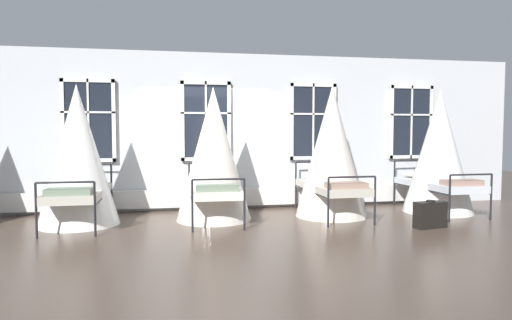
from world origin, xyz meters
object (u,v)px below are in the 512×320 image
cot_second (78,157)px  cot_fifth (439,153)px  suitcase_dark (430,215)px  cot_third (214,156)px  cot_fourth (332,153)px

cot_second → cot_fifth: size_ratio=0.99×
cot_second → suitcase_dark: (5.79, -1.38, -0.94)m
cot_second → cot_third: bearing=-89.4°
cot_second → cot_third: size_ratio=1.00×
cot_fifth → suitcase_dark: 1.94m
cot_third → cot_fourth: (2.23, -0.05, 0.03)m
cot_second → suitcase_dark: cot_second is taller
cot_third → cot_fifth: cot_fifth is taller
cot_second → suitcase_dark: 6.02m
cot_fifth → suitcase_dark: size_ratio=4.16×
cot_third → cot_fifth: (4.47, -0.04, 0.02)m
cot_fifth → cot_third: bearing=88.6°
cot_fourth → suitcase_dark: size_ratio=4.22×
suitcase_dark → cot_third: bearing=148.2°
cot_fourth → suitcase_dark: cot_fourth is taller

